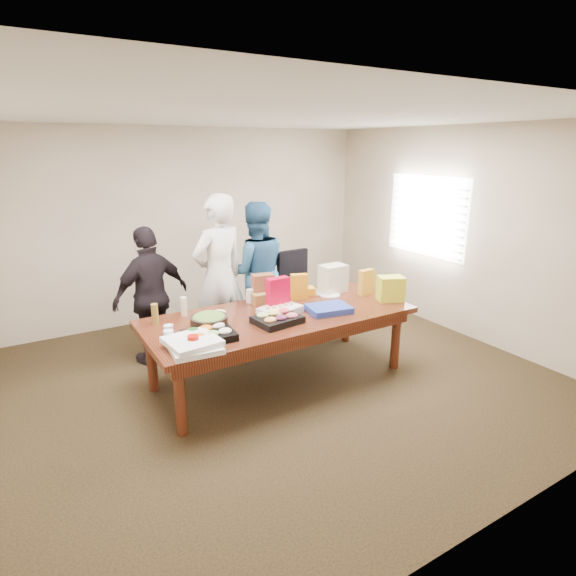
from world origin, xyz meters
TOP-DOWN VIEW (x-y plane):
  - floor at (0.00, 0.00)m, footprint 5.50×5.00m
  - ceiling at (0.00, 0.00)m, footprint 5.50×5.00m
  - wall_back at (0.00, 2.50)m, footprint 5.50×0.04m
  - wall_front at (0.00, -2.50)m, footprint 5.50×0.04m
  - wall_right at (2.75, 0.00)m, footprint 0.04×5.00m
  - window_panel at (2.72, 0.60)m, footprint 0.03×1.40m
  - window_blinds at (2.68, 0.60)m, footprint 0.04×1.36m
  - conference_table at (0.00, 0.00)m, footprint 2.80×1.20m
  - office_chair at (0.84, 0.90)m, footprint 0.58×0.58m
  - person_center at (-0.27, 0.94)m, footprint 0.80×0.62m
  - person_right at (0.33, 1.18)m, footprint 1.03×0.90m
  - person_left at (-1.03, 1.13)m, footprint 1.01×0.65m
  - veggie_tray at (-0.88, -0.25)m, footprint 0.46×0.37m
  - fruit_tray at (-0.15, -0.22)m, footprint 0.48×0.40m
  - sheet_cake at (0.01, 0.01)m, footprint 0.48×0.41m
  - salad_bowl at (-0.78, 0.00)m, footprint 0.41×0.41m
  - chip_bag_blue at (0.48, -0.22)m, footprint 0.48×0.40m
  - chip_bag_red at (0.05, 0.12)m, footprint 0.25×0.11m
  - chip_bag_yellow at (1.21, 0.05)m, footprint 0.21×0.10m
  - chip_bag_orange at (0.44, 0.31)m, footprint 0.21×0.14m
  - mayo_jar at (-0.09, 0.49)m, footprint 0.10×0.10m
  - mustard_bottle at (0.25, 0.41)m, footprint 0.06×0.06m
  - dressing_bottle at (-1.19, 0.37)m, footprint 0.08×0.08m
  - ranch_bottle at (-0.87, 0.46)m, footprint 0.07×0.07m
  - banana_bunch at (0.56, 0.41)m, footprint 0.30×0.22m
  - bread_loaf at (0.04, 0.37)m, footprint 0.31×0.15m
  - kraft_bag at (0.05, 0.46)m, footprint 0.26×0.18m
  - red_cup at (-1.08, -0.40)m, footprint 0.11×0.11m
  - clear_cup_a at (-1.22, -0.15)m, footprint 0.11×0.11m
  - clear_cup_b at (-1.18, -0.03)m, footprint 0.10×0.10m
  - pizza_box_lower at (-1.08, -0.41)m, footprint 0.45×0.45m
  - pizza_box_upper at (-1.09, -0.38)m, footprint 0.46×0.46m
  - plate_a at (0.82, 0.24)m, footprint 0.28×0.28m
  - plate_b at (0.76, 0.38)m, footprint 0.29×0.29m
  - dip_bowl_a at (0.55, 0.43)m, footprint 0.18×0.18m
  - dip_bowl_b at (-0.58, 0.24)m, footprint 0.16×0.16m
  - grocery_bag_white at (0.94, 0.34)m, footprint 0.32×0.24m
  - grocery_bag_yellow at (1.30, -0.27)m, footprint 0.33×0.29m

SIDE VIEW (x-z plane):
  - floor at x=0.00m, z-range -0.02..0.00m
  - conference_table at x=0.00m, z-range 0.00..0.75m
  - office_chair at x=0.84m, z-range 0.00..1.08m
  - plate_a at x=0.82m, z-range 0.75..0.76m
  - plate_b at x=0.76m, z-range 0.75..0.76m
  - pizza_box_lower at x=-1.08m, z-range 0.75..0.80m
  - dip_bowl_b at x=-0.58m, z-range 0.75..0.81m
  - dip_bowl_a at x=0.55m, z-range 0.75..0.81m
  - chip_bag_blue at x=0.48m, z-range 0.75..0.82m
  - fruit_tray at x=-0.15m, z-range 0.75..0.82m
  - veggie_tray at x=-0.88m, z-range 0.75..0.82m
  - sheet_cake at x=0.01m, z-range 0.75..0.82m
  - banana_bunch at x=0.56m, z-range 0.75..0.84m
  - person_left at x=-1.03m, z-range 0.00..1.60m
  - salad_bowl at x=-0.78m, z-range 0.75..0.87m
  - clear_cup_a at x=-1.22m, z-range 0.75..0.87m
  - clear_cup_b at x=-1.18m, z-range 0.75..0.87m
  - bread_loaf at x=0.04m, z-range 0.75..0.87m
  - red_cup at x=-1.08m, z-range 0.75..0.88m
  - pizza_box_upper at x=-1.09m, z-range 0.80..0.85m
  - mayo_jar at x=-0.09m, z-range 0.75..0.90m
  - mustard_bottle at x=0.25m, z-range 0.75..0.90m
  - ranch_bottle at x=-0.87m, z-range 0.75..0.95m
  - dressing_bottle at x=-1.19m, z-range 0.75..0.96m
  - grocery_bag_yellow at x=1.30m, z-range 0.75..1.03m
  - person_right at x=0.33m, z-range 0.00..1.79m
  - chip_bag_orange at x=0.44m, z-range 0.75..1.04m
  - chip_bag_yellow at x=1.21m, z-range 0.75..1.05m
  - kraft_bag at x=0.05m, z-range 0.75..1.06m
  - grocery_bag_white at x=0.94m, z-range 0.75..1.08m
  - chip_bag_red at x=0.05m, z-range 0.75..1.10m
  - person_center at x=-0.27m, z-range 0.00..1.93m
  - wall_back at x=0.00m, z-range 0.00..2.70m
  - wall_front at x=0.00m, z-range 0.00..2.70m
  - wall_right at x=2.75m, z-range 0.00..2.70m
  - window_panel at x=2.72m, z-range 0.95..2.05m
  - window_blinds at x=2.68m, z-range 1.00..2.00m
  - ceiling at x=0.00m, z-range 2.70..2.72m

